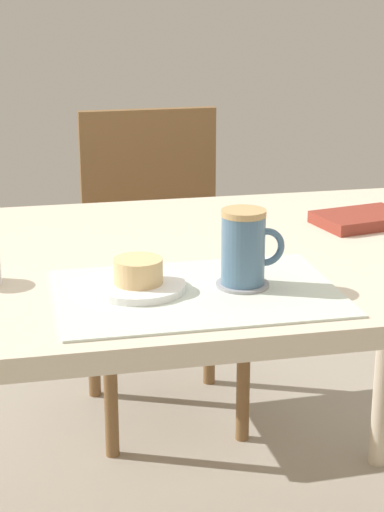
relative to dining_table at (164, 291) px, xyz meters
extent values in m
cube|color=beige|center=(0.00, 0.00, 0.05)|extent=(1.35, 0.81, 0.04)
cylinder|color=brown|center=(0.31, 0.54, -0.43)|extent=(0.04, 0.04, 0.42)
cylinder|color=brown|center=(-0.05, 0.53, -0.43)|extent=(0.04, 0.04, 0.42)
cylinder|color=brown|center=(0.30, 0.89, -0.43)|extent=(0.04, 0.04, 0.42)
cylinder|color=brown|center=(-0.06, 0.88, -0.43)|extent=(0.04, 0.04, 0.42)
cube|color=brown|center=(0.13, 0.71, -0.21)|extent=(0.43, 0.43, 0.04)
cube|color=brown|center=(0.12, 0.90, 0.01)|extent=(0.39, 0.04, 0.39)
cube|color=silver|center=(0.02, -0.22, 0.07)|extent=(0.44, 0.31, 0.00)
cylinder|color=white|center=(-0.07, -0.19, 0.08)|extent=(0.15, 0.15, 0.01)
cylinder|color=#E5BC7F|center=(-0.07, -0.19, 0.11)|extent=(0.08, 0.08, 0.04)
cylinder|color=#99999E|center=(0.09, -0.21, 0.08)|extent=(0.09, 0.09, 0.00)
cylinder|color=slate|center=(0.09, -0.21, 0.14)|extent=(0.07, 0.07, 0.11)
cylinder|color=tan|center=(0.09, -0.21, 0.20)|extent=(0.07, 0.07, 0.01)
torus|color=slate|center=(0.13, -0.21, 0.14)|extent=(0.06, 0.01, 0.06)
cube|color=maroon|center=(0.43, 0.11, 0.08)|extent=(0.20, 0.16, 0.02)
camera|label=1|loc=(-0.26, -1.45, 0.54)|focal=60.00mm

